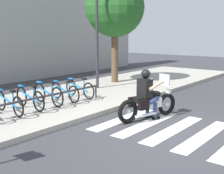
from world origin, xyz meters
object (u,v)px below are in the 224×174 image
(rider, at_px, (147,91))
(bike_rack, at_px, (41,98))
(motorcycle, at_px, (149,103))
(bicycle_3, at_px, (30,98))
(street_lamp, at_px, (97,23))
(bicycle_4, at_px, (48,94))
(bicycle_6, at_px, (80,88))
(bicycle_5, at_px, (65,91))
(tree_near_rack, at_px, (115,8))
(bicycle_2, at_px, (9,102))

(rider, relative_size, bike_rack, 0.29)
(motorcycle, distance_m, bicycle_3, 3.59)
(rider, height_order, street_lamp, street_lamp)
(motorcycle, height_order, bicycle_3, motorcycle)
(bicycle_4, height_order, bicycle_6, bicycle_4)
(motorcycle, bearing_deg, bicycle_4, 108.17)
(bicycle_4, distance_m, bike_rack, 0.91)
(bicycle_6, height_order, street_lamp, street_lamp)
(bicycle_5, relative_size, tree_near_rack, 0.32)
(bicycle_5, relative_size, street_lamp, 0.34)
(motorcycle, relative_size, bicycle_6, 1.31)
(rider, relative_size, bicycle_3, 0.89)
(bicycle_3, height_order, bike_rack, bicycle_3)
(bicycle_6, bearing_deg, motorcycle, -97.54)
(bicycle_2, distance_m, tree_near_rack, 7.20)
(motorcycle, xyz_separation_m, rider, (-0.07, 0.02, 0.37))
(rider, relative_size, bicycle_2, 0.87)
(bike_rack, bearing_deg, bicycle_3, 89.94)
(bike_rack, bearing_deg, bicycle_4, 37.45)
(tree_near_rack, bearing_deg, bicycle_3, -168.81)
(bicycle_2, distance_m, bicycle_5, 2.17)
(bicycle_6, bearing_deg, bicycle_2, 180.00)
(rider, height_order, bicycle_3, rider)
(motorcycle, bearing_deg, rider, 161.33)
(bicycle_3, distance_m, bicycle_4, 0.72)
(bicycle_5, relative_size, bicycle_6, 0.99)
(bicycle_4, bearing_deg, bicycle_3, 179.97)
(bicycle_2, distance_m, bicycle_4, 1.44)
(bike_rack, distance_m, tree_near_rack, 6.64)
(bicycle_5, relative_size, bike_rack, 0.32)
(bicycle_5, bearing_deg, bicycle_6, -0.02)
(bicycle_2, bearing_deg, bicycle_3, -0.07)
(bicycle_6, height_order, tree_near_rack, tree_near_rack)
(rider, xyz_separation_m, bicycle_6, (0.49, 3.11, -0.35))
(bicycle_4, bearing_deg, bicycle_2, 179.95)
(street_lamp, bearing_deg, motorcycle, -120.08)
(bicycle_4, bearing_deg, street_lamp, 12.55)
(rider, bearing_deg, bicycle_6, 81.10)
(bicycle_2, relative_size, street_lamp, 0.36)
(bicycle_3, distance_m, tree_near_rack, 6.56)
(motorcycle, xyz_separation_m, bicycle_2, (-2.47, 3.14, 0.02))
(tree_near_rack, bearing_deg, bicycle_4, -167.23)
(motorcycle, distance_m, rider, 0.38)
(bicycle_3, bearing_deg, motorcycle, -60.82)
(bicycle_3, height_order, bicycle_5, bicycle_3)
(bicycle_4, bearing_deg, bicycle_6, 0.04)
(motorcycle, height_order, tree_near_rack, tree_near_rack)
(motorcycle, height_order, bicycle_4, motorcycle)
(bicycle_4, xyz_separation_m, street_lamp, (3.27, 0.73, 2.31))
(bicycle_2, bearing_deg, bicycle_4, -0.05)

